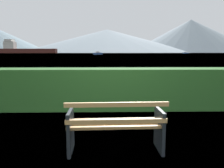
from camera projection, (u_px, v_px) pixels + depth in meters
ground_plane at (115, 150)px, 3.53m from camera, size 1400.00×1400.00×0.00m
water_surface at (107, 53)px, 306.42m from camera, size 620.00×620.00×0.00m
park_bench at (116, 126)px, 3.42m from camera, size 1.52×0.61×0.87m
hedge_row at (112, 88)px, 6.12m from camera, size 13.47×0.88×1.12m
cargo_ship_large at (24, 49)px, 304.43m from camera, size 79.23×13.87×19.08m
fishing_boat_near at (98, 53)px, 130.42m from camera, size 5.84×1.79×1.88m
tender_far at (185, 53)px, 218.66m from camera, size 6.63×3.37×1.72m
distant_hills at (104, 38)px, 558.13m from camera, size 855.05×434.83×87.69m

